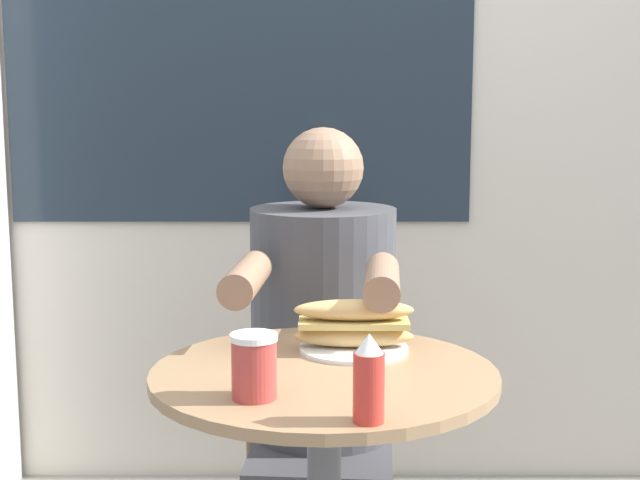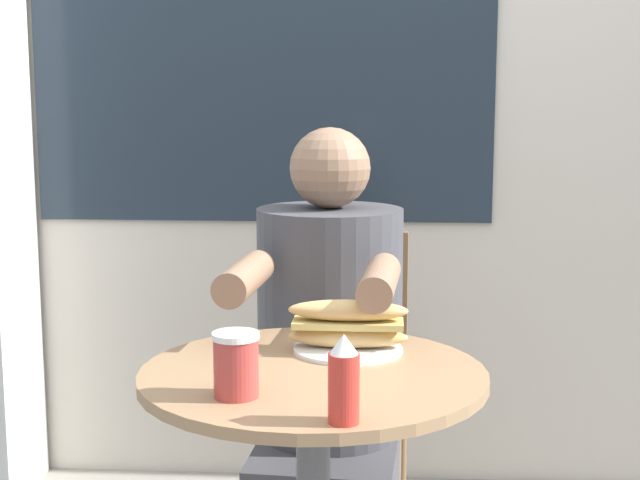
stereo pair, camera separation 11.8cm
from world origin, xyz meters
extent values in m
cube|color=beige|center=(0.00, 1.33, 1.40)|extent=(8.00, 0.08, 2.80)
cube|color=#1E2833|center=(-0.26, 1.29, 1.50)|extent=(1.43, 0.01, 1.32)
cylinder|color=#997551|center=(0.00, 0.00, 0.75)|extent=(0.60, 0.60, 0.02)
cube|color=brown|center=(0.00, 0.74, 0.44)|extent=(0.41, 0.41, 0.02)
cube|color=brown|center=(0.02, 0.91, 0.66)|extent=(0.35, 0.06, 0.42)
cylinder|color=brown|center=(0.18, 0.89, 0.21)|extent=(0.03, 0.03, 0.43)
cylinder|color=brown|center=(-0.15, 0.92, 0.21)|extent=(0.03, 0.03, 0.43)
cylinder|color=#424247|center=(0.00, 0.52, 0.71)|extent=(0.33, 0.33, 0.53)
sphere|color=#8E6B51|center=(0.00, 0.52, 1.07)|extent=(0.18, 0.18, 0.18)
cylinder|color=#8E6B51|center=(0.11, 0.21, 0.87)|extent=(0.09, 0.27, 0.07)
cylinder|color=#8E6B51|center=(-0.15, 0.23, 0.87)|extent=(0.09, 0.27, 0.07)
cylinder|color=white|center=(0.06, 0.12, 0.76)|extent=(0.20, 0.20, 0.01)
ellipsoid|color=tan|center=(0.06, 0.12, 0.78)|extent=(0.22, 0.07, 0.04)
cube|color=#D6BC66|center=(0.06, 0.12, 0.81)|extent=(0.21, 0.07, 0.01)
ellipsoid|color=tan|center=(0.06, 0.12, 0.83)|extent=(0.22, 0.07, 0.04)
cylinder|color=#B73D38|center=(-0.11, -0.15, 0.80)|extent=(0.07, 0.07, 0.09)
cylinder|color=white|center=(-0.11, -0.15, 0.85)|extent=(0.07, 0.07, 0.01)
cylinder|color=red|center=(0.06, -0.25, 0.81)|extent=(0.05, 0.05, 0.10)
cone|color=white|center=(0.06, -0.25, 0.87)|extent=(0.04, 0.04, 0.03)
camera|label=1|loc=(-0.01, -1.49, 1.21)|focal=50.00mm
camera|label=2|loc=(0.11, -1.48, 1.21)|focal=50.00mm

